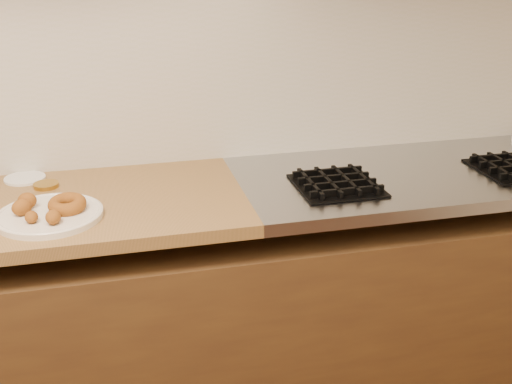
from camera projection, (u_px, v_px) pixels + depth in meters
wall_back at (66, 35)px, 2.06m from camera, size 4.00×0.02×2.70m
base_cabinet at (95, 342)px, 2.14m from camera, size 3.60×0.60×0.77m
stovetop at (424, 175)px, 2.21m from camera, size 1.30×0.62×0.04m
backsplash at (71, 82)px, 2.10m from camera, size 3.60×0.02×0.60m
burner_grates at (429, 175)px, 2.12m from camera, size 0.91×0.26×0.03m
donut_plate at (50, 215)px, 1.82m from camera, size 0.30×0.30×0.02m
ring_donut at (67, 204)px, 1.83m from camera, size 0.11×0.11×0.05m
fried_dough_chunks at (32, 209)px, 1.79m from camera, size 0.14×0.18×0.05m
tub_lid at (25, 178)px, 2.11m from camera, size 0.16×0.16×0.01m
brass_jar_lid at (46, 185)px, 2.05m from camera, size 0.09×0.09×0.01m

